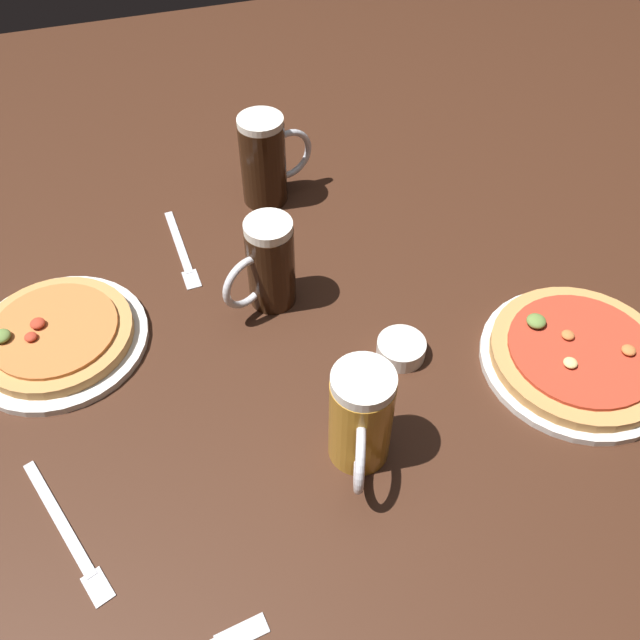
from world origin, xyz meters
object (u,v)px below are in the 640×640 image
(ramekin_sauce, at_px, (401,349))
(pizza_plate_far, at_px, (57,337))
(pizza_plate_near, at_px, (579,356))
(beer_mug_amber, at_px, (361,419))
(beer_mug_dark, at_px, (268,265))
(fork_spare, at_px, (181,250))
(beer_mug_pale, at_px, (264,160))
(fork_left, at_px, (66,531))

(ramekin_sauce, bearing_deg, pizza_plate_far, 160.17)
(pizza_plate_near, height_order, beer_mug_amber, beer_mug_amber)
(pizza_plate_far, relative_size, beer_mug_dark, 1.71)
(beer_mug_dark, xyz_separation_m, fork_spare, (-0.12, 0.16, -0.08))
(beer_mug_pale, bearing_deg, beer_mug_amber, -91.97)
(beer_mug_pale, height_order, ramekin_sauce, beer_mug_pale)
(beer_mug_amber, distance_m, fork_left, 0.39)
(pizza_plate_far, height_order, ramekin_sauce, pizza_plate_far)
(pizza_plate_near, bearing_deg, beer_mug_amber, -172.72)
(beer_mug_dark, distance_m, beer_mug_amber, 0.31)
(pizza_plate_far, relative_size, ramekin_sauce, 3.69)
(beer_mug_dark, distance_m, fork_left, 0.47)
(ramekin_sauce, xyz_separation_m, fork_left, (-0.50, -0.14, -0.01))
(pizza_plate_far, xyz_separation_m, fork_left, (-0.01, -0.32, -0.01))
(beer_mug_dark, height_order, ramekin_sauce, beer_mug_dark)
(pizza_plate_near, bearing_deg, beer_mug_dark, 146.87)
(beer_mug_amber, height_order, ramekin_sauce, beer_mug_amber)
(beer_mug_dark, bearing_deg, beer_mug_pale, 77.00)
(pizza_plate_near, relative_size, beer_mug_dark, 1.83)
(fork_spare, bearing_deg, ramekin_sauce, -49.91)
(fork_left, bearing_deg, ramekin_sauce, 15.56)
(ramekin_sauce, height_order, fork_left, ramekin_sauce)
(beer_mug_dark, bearing_deg, pizza_plate_far, 178.67)
(ramekin_sauce, xyz_separation_m, fork_spare, (-0.28, 0.33, -0.01))
(fork_left, bearing_deg, pizza_plate_near, 3.49)
(pizza_plate_near, height_order, fork_spare, pizza_plate_near)
(pizza_plate_near, relative_size, ramekin_sauce, 3.93)
(pizza_plate_far, xyz_separation_m, beer_mug_dark, (0.34, -0.01, 0.06))
(beer_mug_amber, bearing_deg, pizza_plate_far, 139.69)
(beer_mug_dark, relative_size, beer_mug_amber, 0.98)
(pizza_plate_far, relative_size, fork_spare, 1.30)
(beer_mug_pale, relative_size, ramekin_sauce, 2.31)
(pizza_plate_far, height_order, beer_mug_dark, beer_mug_dark)
(beer_mug_pale, bearing_deg, fork_spare, -150.82)
(beer_mug_dark, bearing_deg, beer_mug_amber, -82.58)
(ramekin_sauce, distance_m, fork_spare, 0.43)
(pizza_plate_far, bearing_deg, pizza_plate_near, -20.19)
(beer_mug_amber, bearing_deg, beer_mug_dark, 97.42)
(pizza_plate_near, bearing_deg, fork_left, -176.51)
(pizza_plate_far, distance_m, beer_mug_amber, 0.50)
(pizza_plate_near, distance_m, ramekin_sauce, 0.26)
(pizza_plate_near, distance_m, fork_spare, 0.68)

